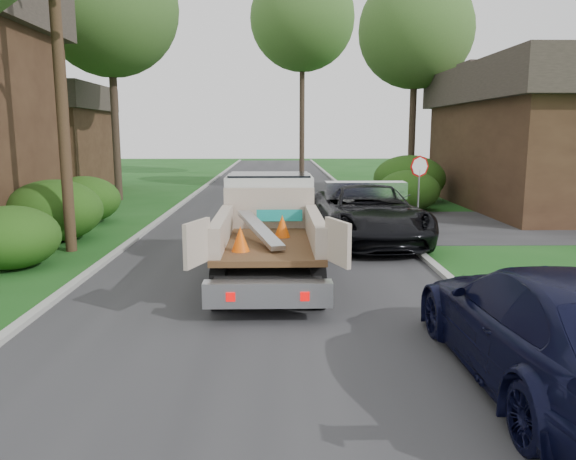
# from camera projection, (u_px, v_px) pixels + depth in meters

# --- Properties ---
(ground) EXTENTS (120.00, 120.00, 0.00)m
(ground) POSITION_uv_depth(u_px,v_px,m) (264.00, 304.00, 10.86)
(ground) COLOR #164814
(ground) RESTS_ON ground
(road) EXTENTS (8.00, 90.00, 0.02)m
(road) POSITION_uv_depth(u_px,v_px,m) (270.00, 222.00, 20.70)
(road) COLOR #28282B
(road) RESTS_ON ground
(curb_left) EXTENTS (0.20, 90.00, 0.12)m
(curb_left) POSITION_uv_depth(u_px,v_px,m) (159.00, 221.00, 20.62)
(curb_left) COLOR #9E9E99
(curb_left) RESTS_ON ground
(curb_right) EXTENTS (0.20, 90.00, 0.12)m
(curb_right) POSITION_uv_depth(u_px,v_px,m) (381.00, 220.00, 20.77)
(curb_right) COLOR #9E9E99
(curb_right) RESTS_ON ground
(stop_sign) EXTENTS (0.71, 0.32, 2.48)m
(stop_sign) POSITION_uv_depth(u_px,v_px,m) (419.00, 176.00, 19.50)
(stop_sign) COLOR slate
(stop_sign) RESTS_ON ground
(utility_pole) EXTENTS (2.42, 1.25, 10.00)m
(utility_pole) POSITION_uv_depth(u_px,v_px,m) (59.00, 59.00, 14.77)
(utility_pole) COLOR #382619
(utility_pole) RESTS_ON ground
(house_left_far) EXTENTS (7.56, 7.56, 6.00)m
(house_left_far) POSITION_uv_depth(u_px,v_px,m) (35.00, 136.00, 31.76)
(house_left_far) COLOR #352115
(house_left_far) RESTS_ON ground
(house_right) EXTENTS (9.72, 12.96, 6.20)m
(house_right) POSITION_uv_depth(u_px,v_px,m) (571.00, 135.00, 24.33)
(house_right) COLOR #352115
(house_right) RESTS_ON ground
(hedge_left_a) EXTENTS (2.34, 2.34, 1.53)m
(hedge_left_a) POSITION_uv_depth(u_px,v_px,m) (11.00, 237.00, 13.57)
(hedge_left_a) COLOR #163B0D
(hedge_left_a) RESTS_ON ground
(hedge_left_b) EXTENTS (2.86, 2.86, 1.87)m
(hedge_left_b) POSITION_uv_depth(u_px,v_px,m) (54.00, 210.00, 16.98)
(hedge_left_b) COLOR #163B0D
(hedge_left_b) RESTS_ON ground
(hedge_left_c) EXTENTS (2.60, 2.60, 1.70)m
(hedge_left_c) POSITION_uv_depth(u_px,v_px,m) (84.00, 200.00, 20.44)
(hedge_left_c) COLOR #163B0D
(hedge_left_c) RESTS_ON ground
(hedge_right_a) EXTENTS (2.60, 2.60, 1.70)m
(hedge_right_a) POSITION_uv_depth(u_px,v_px,m) (409.00, 190.00, 23.61)
(hedge_right_a) COLOR #163B0D
(hedge_right_a) RESTS_ON ground
(hedge_right_b) EXTENTS (3.38, 3.38, 2.21)m
(hedge_right_b) POSITION_uv_depth(u_px,v_px,m) (409.00, 179.00, 26.54)
(hedge_right_b) COLOR #163B0D
(hedge_right_b) RESTS_ON ground
(tree_left_far) EXTENTS (6.40, 6.40, 12.20)m
(tree_left_far) POSITION_uv_depth(u_px,v_px,m) (109.00, 7.00, 25.92)
(tree_left_far) COLOR #2D2119
(tree_left_far) RESTS_ON ground
(tree_right_far) EXTENTS (6.00, 6.00, 11.50)m
(tree_right_far) POSITION_uv_depth(u_px,v_px,m) (416.00, 31.00, 29.22)
(tree_right_far) COLOR #2D2119
(tree_right_far) RESTS_ON ground
(tree_center_far) EXTENTS (7.20, 7.20, 14.60)m
(tree_center_far) POSITION_uv_depth(u_px,v_px,m) (302.00, 18.00, 38.54)
(tree_center_far) COLOR #2D2119
(tree_center_far) RESTS_ON ground
(flatbed_truck) EXTENTS (2.79, 5.96, 2.25)m
(flatbed_truck) POSITION_uv_depth(u_px,v_px,m) (269.00, 221.00, 13.17)
(flatbed_truck) COLOR black
(flatbed_truck) RESTS_ON ground
(black_pickup) EXTENTS (3.25, 6.41, 1.74)m
(black_pickup) POSITION_uv_depth(u_px,v_px,m) (367.00, 213.00, 16.96)
(black_pickup) COLOR black
(black_pickup) RESTS_ON ground
(navy_suv) EXTENTS (2.28, 5.53, 1.60)m
(navy_suv) POSITION_uv_depth(u_px,v_px,m) (550.00, 327.00, 7.25)
(navy_suv) COLOR black
(navy_suv) RESTS_ON ground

